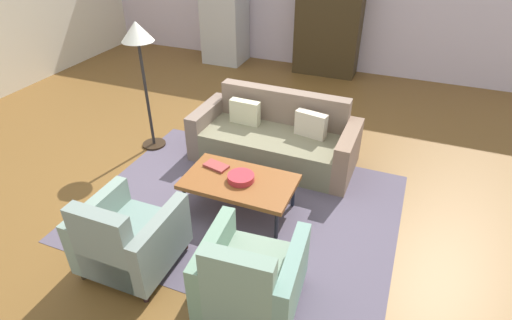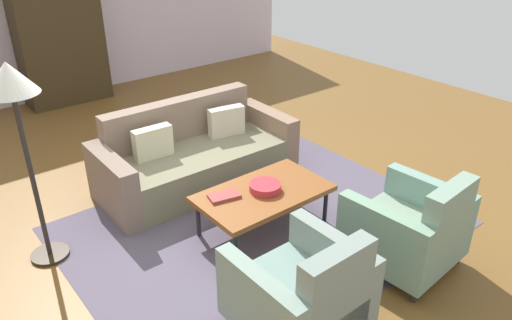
{
  "view_description": "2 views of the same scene",
  "coord_description": "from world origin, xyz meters",
  "px_view_note": "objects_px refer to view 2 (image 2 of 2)",
  "views": [
    {
      "loc": [
        1.98,
        -3.9,
        2.97
      ],
      "look_at": [
        0.58,
        -0.41,
        0.52
      ],
      "focal_mm": 28.59,
      "sensor_mm": 36.0,
      "label": 1
    },
    {
      "loc": [
        -1.98,
        -3.65,
        2.71
      ],
      "look_at": [
        0.5,
        -0.55,
        0.67
      ],
      "focal_mm": 34.96,
      "sensor_mm": 36.0,
      "label": 2
    }
  ],
  "objects_px": {
    "couch": "(194,157)",
    "coffee_table": "(263,195)",
    "armchair_right": "(412,231)",
    "floor_lamp": "(14,98)",
    "cabinet": "(60,43)",
    "armchair_left": "(304,296)",
    "book_stack": "(224,196)",
    "fruit_bowl": "(265,187)"
  },
  "relations": [
    {
      "from": "coffee_table",
      "to": "cabinet",
      "type": "relative_size",
      "value": 0.67
    },
    {
      "from": "armchair_left",
      "to": "floor_lamp",
      "type": "distance_m",
      "value": 2.54
    },
    {
      "from": "cabinet",
      "to": "floor_lamp",
      "type": "xyz_separation_m",
      "value": [
        -1.54,
        -3.69,
        0.54
      ]
    },
    {
      "from": "coffee_table",
      "to": "book_stack",
      "type": "distance_m",
      "value": 0.37
    },
    {
      "from": "armchair_right",
      "to": "floor_lamp",
      "type": "xyz_separation_m",
      "value": [
        -2.3,
        2.0,
        1.1
      ]
    },
    {
      "from": "armchair_right",
      "to": "book_stack",
      "type": "bearing_deg",
      "value": 121.71
    },
    {
      "from": "floor_lamp",
      "to": "cabinet",
      "type": "bearing_deg",
      "value": 67.28
    },
    {
      "from": "couch",
      "to": "book_stack",
      "type": "distance_m",
      "value": 1.12
    },
    {
      "from": "coffee_table",
      "to": "armchair_right",
      "type": "height_order",
      "value": "armchair_right"
    },
    {
      "from": "fruit_bowl",
      "to": "floor_lamp",
      "type": "bearing_deg",
      "value": 154.0
    },
    {
      "from": "armchair_left",
      "to": "cabinet",
      "type": "xyz_separation_m",
      "value": [
        0.45,
        5.69,
        0.56
      ]
    },
    {
      "from": "couch",
      "to": "coffee_table",
      "type": "relative_size",
      "value": 1.76
    },
    {
      "from": "coffee_table",
      "to": "floor_lamp",
      "type": "height_order",
      "value": "floor_lamp"
    },
    {
      "from": "coffee_table",
      "to": "floor_lamp",
      "type": "distance_m",
      "value": 2.18
    },
    {
      "from": "cabinet",
      "to": "book_stack",
      "type": "bearing_deg",
      "value": -92.42
    },
    {
      "from": "couch",
      "to": "book_stack",
      "type": "xyz_separation_m",
      "value": [
        -0.34,
        -1.06,
        0.13
      ]
    },
    {
      "from": "book_stack",
      "to": "cabinet",
      "type": "height_order",
      "value": "cabinet"
    },
    {
      "from": "floor_lamp",
      "to": "coffee_table",
      "type": "bearing_deg",
      "value": -26.27
    },
    {
      "from": "coffee_table",
      "to": "book_stack",
      "type": "relative_size",
      "value": 4.0
    },
    {
      "from": "couch",
      "to": "armchair_left",
      "type": "distance_m",
      "value": 2.43
    },
    {
      "from": "fruit_bowl",
      "to": "cabinet",
      "type": "relative_size",
      "value": 0.16
    },
    {
      "from": "armchair_left",
      "to": "fruit_bowl",
      "type": "xyz_separation_m",
      "value": [
        0.62,
        1.17,
        0.1
      ]
    },
    {
      "from": "coffee_table",
      "to": "book_stack",
      "type": "bearing_deg",
      "value": 159.11
    },
    {
      "from": "armchair_left",
      "to": "armchair_right",
      "type": "xyz_separation_m",
      "value": [
        1.2,
        0.0,
        0.0
      ]
    },
    {
      "from": "armchair_left",
      "to": "coffee_table",
      "type": "bearing_deg",
      "value": 62.5
    },
    {
      "from": "couch",
      "to": "armchair_right",
      "type": "xyz_separation_m",
      "value": [
        0.6,
        -2.35,
        0.06
      ]
    },
    {
      "from": "fruit_bowl",
      "to": "cabinet",
      "type": "height_order",
      "value": "cabinet"
    },
    {
      "from": "cabinet",
      "to": "fruit_bowl",
      "type": "bearing_deg",
      "value": -87.79
    },
    {
      "from": "couch",
      "to": "book_stack",
      "type": "height_order",
      "value": "couch"
    },
    {
      "from": "coffee_table",
      "to": "book_stack",
      "type": "xyz_separation_m",
      "value": [
        -0.34,
        0.13,
        0.05
      ]
    },
    {
      "from": "couch",
      "to": "floor_lamp",
      "type": "xyz_separation_m",
      "value": [
        -1.7,
        -0.35,
        1.16
      ]
    },
    {
      "from": "armchair_left",
      "to": "armchair_right",
      "type": "bearing_deg",
      "value": -0.28
    },
    {
      "from": "cabinet",
      "to": "floor_lamp",
      "type": "relative_size",
      "value": 1.05
    },
    {
      "from": "couch",
      "to": "fruit_bowl",
      "type": "relative_size",
      "value": 7.28
    },
    {
      "from": "fruit_bowl",
      "to": "floor_lamp",
      "type": "xyz_separation_m",
      "value": [
        -1.72,
        0.84,
        1.0
      ]
    },
    {
      "from": "armchair_right",
      "to": "book_stack",
      "type": "distance_m",
      "value": 1.61
    },
    {
      "from": "armchair_left",
      "to": "cabinet",
      "type": "bearing_deg",
      "value": 85.24
    },
    {
      "from": "couch",
      "to": "armchair_left",
      "type": "relative_size",
      "value": 2.4
    },
    {
      "from": "armchair_left",
      "to": "fruit_bowl",
      "type": "height_order",
      "value": "armchair_left"
    },
    {
      "from": "armchair_right",
      "to": "floor_lamp",
      "type": "distance_m",
      "value": 3.25
    },
    {
      "from": "armchair_left",
      "to": "book_stack",
      "type": "bearing_deg",
      "value": 78.4
    },
    {
      "from": "cabinet",
      "to": "armchair_right",
      "type": "bearing_deg",
      "value": -82.41
    }
  ]
}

